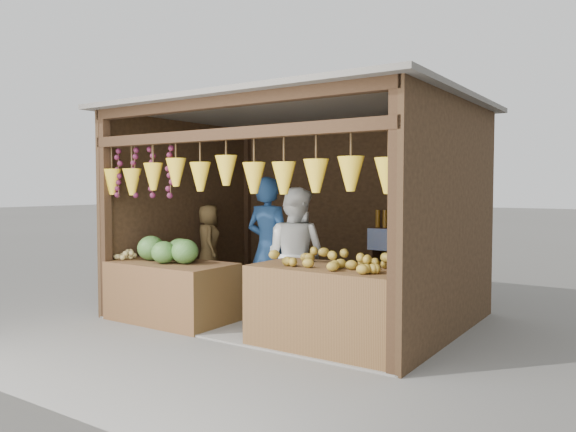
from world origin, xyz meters
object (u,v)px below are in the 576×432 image
object	(u,v)px
woman_standing	(295,256)
vendor_seated	(209,242)
counter_left	(172,292)
man_standing	(269,249)
counter_right	(336,308)

from	to	relation	value
woman_standing	vendor_seated	distance (m)	1.94
counter_left	vendor_seated	distance (m)	1.47
counter_left	man_standing	world-z (taller)	man_standing
counter_left	counter_right	size ratio (longest dim) A/B	0.88
counter_left	woman_standing	size ratio (longest dim) A/B	0.94
counter_left	man_standing	bearing A→B (deg)	36.44
vendor_seated	counter_left	bearing A→B (deg)	157.37
man_standing	counter_right	bearing A→B (deg)	154.98
counter_right	counter_left	bearing A→B (deg)	-178.70
counter_right	woman_standing	size ratio (longest dim) A/B	1.06
counter_right	man_standing	xyz separation A→B (m)	(-1.32, 0.66, 0.47)
counter_right	man_standing	distance (m)	1.54
man_standing	woman_standing	size ratio (longest dim) A/B	1.08
man_standing	woman_standing	distance (m)	0.37
counter_left	counter_right	world-z (taller)	counter_right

